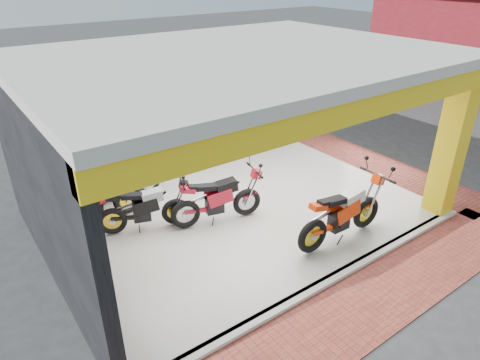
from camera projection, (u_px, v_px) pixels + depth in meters
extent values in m
plane|color=#2D2D30|center=(296.00, 253.00, 8.67)|extent=(80.00, 80.00, 0.00)
cube|color=white|center=(239.00, 210.00, 10.09)|extent=(8.00, 6.00, 0.10)
cube|color=beige|center=(238.00, 56.00, 8.48)|extent=(8.40, 6.40, 0.20)
cube|color=black|center=(171.00, 108.00, 11.55)|extent=(8.20, 0.20, 3.50)
cube|color=black|center=(41.00, 197.00, 7.17)|extent=(0.20, 6.20, 3.50)
cube|color=yellow|center=(452.00, 143.00, 9.30)|extent=(0.50, 0.50, 3.50)
cube|color=yellow|center=(355.00, 108.00, 6.45)|extent=(8.40, 0.30, 0.40)
cube|color=yellow|center=(368.00, 50.00, 10.71)|extent=(0.30, 6.40, 0.40)
cube|color=white|center=(334.00, 278.00, 7.91)|extent=(8.00, 0.20, 0.10)
cube|color=brown|center=(368.00, 304.00, 7.37)|extent=(9.00, 1.40, 0.03)
cube|color=brown|center=(370.00, 162.00, 12.62)|extent=(1.40, 7.00, 0.03)
cube|color=#3F1E14|center=(451.00, 72.00, 18.22)|extent=(0.06, 1.00, 2.20)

